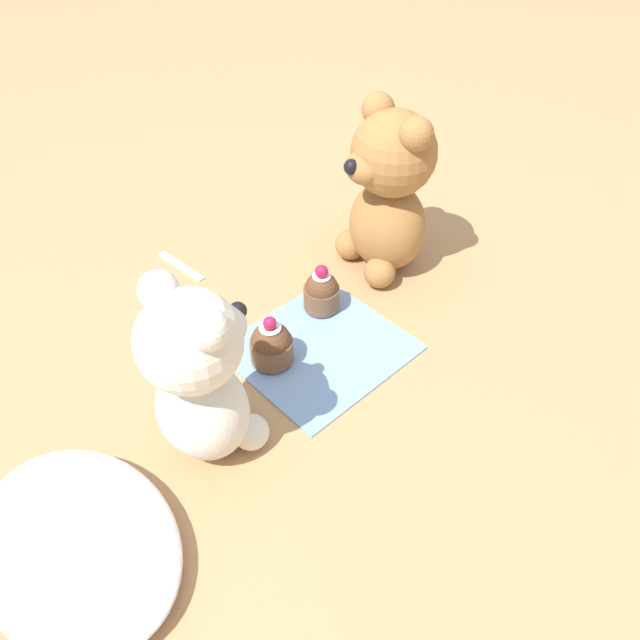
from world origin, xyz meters
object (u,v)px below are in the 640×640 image
Objects in this scene: teddy_bear_tan at (388,192)px; teaspoon at (181,265)px; cupcake_near_cream_bear at (271,344)px; cupcake_near_tan_bear at (321,292)px; teddy_bear_cream at (199,375)px.

teaspoon is at bearing -119.35° from teddy_bear_tan.
cupcake_near_cream_bear is (-0.04, 0.26, -0.10)m from teddy_bear_tan.
cupcake_near_cream_bear is 1.00× the size of cupcake_near_tan_bear.
teddy_bear_tan is at bearing -85.24° from cupcake_near_tan_bear.
cupcake_near_cream_bear is (0.05, -0.14, -0.09)m from teddy_bear_cream.
cupcake_near_cream_bear is at bearing -68.40° from teddy_bear_tan.
teddy_bear_cream is 0.17m from cupcake_near_cream_bear.
cupcake_near_tan_bear is at bearing 17.42° from teaspoon.
teddy_bear_tan is 3.51× the size of cupcake_near_tan_bear.
cupcake_near_cream_bear is at bearing -72.35° from teddy_bear_cream.
cupcake_near_cream_bear is 0.12m from cupcake_near_tan_bear.
teaspoon is (0.30, -0.16, -0.12)m from teddy_bear_cream.
teddy_bear_tan is 0.17m from cupcake_near_tan_bear.
cupcake_near_tan_bear is 0.74× the size of teaspoon.
teaspoon is (0.26, -0.03, -0.03)m from cupcake_near_cream_bear.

